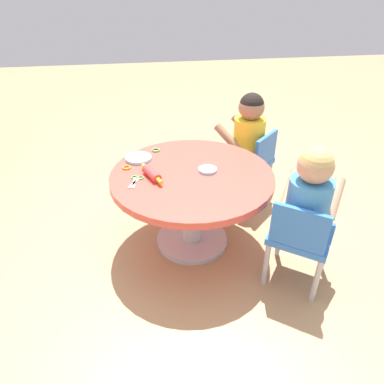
# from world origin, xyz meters

# --- Properties ---
(ground_plane) EXTENTS (10.00, 10.00, 0.00)m
(ground_plane) POSITION_xyz_m (0.00, 0.00, 0.00)
(ground_plane) COLOR tan
(craft_table) EXTENTS (0.92, 0.92, 0.49)m
(craft_table) POSITION_xyz_m (0.00, 0.00, 0.38)
(craft_table) COLOR silver
(craft_table) RESTS_ON ground
(child_chair_left) EXTENTS (0.42, 0.42, 0.54)m
(child_chair_left) POSITION_xyz_m (-0.41, -0.50, 0.31)
(child_chair_left) COLOR #B7B7BC
(child_chair_left) RESTS_ON ground
(seated_child_left) EXTENTS (0.44, 0.42, 0.51)m
(seated_child_left) POSITION_xyz_m (-0.37, -0.52, 0.53)
(seated_child_left) COLOR #3F4772
(seated_child_left) RESTS_ON ground
(child_chair_right) EXTENTS (0.42, 0.42, 0.54)m
(child_chair_right) POSITION_xyz_m (0.42, -0.48, 0.31)
(child_chair_right) COLOR #B7B7BC
(child_chair_right) RESTS_ON ground
(seated_child_right) EXTENTS (0.43, 0.43, 0.51)m
(seated_child_right) POSITION_xyz_m (0.45, -0.46, 0.53)
(seated_child_right) COLOR #3F4772
(seated_child_right) RESTS_ON ground
(rolling_pin) EXTENTS (0.22, 0.11, 0.05)m
(rolling_pin) POSITION_xyz_m (-0.01, 0.22, 0.51)
(rolling_pin) COLOR #D83F3F
(rolling_pin) RESTS_ON craft_table
(craft_scissors) EXTENTS (0.14, 0.09, 0.01)m
(craft_scissors) POSITION_xyz_m (-0.03, 0.31, 0.49)
(craft_scissors) COLOR silver
(craft_scissors) RESTS_ON craft_table
(playdough_blob_0) EXTENTS (0.16, 0.16, 0.02)m
(playdough_blob_0) POSITION_xyz_m (0.22, 0.29, 0.50)
(playdough_blob_0) COLOR #8CCCF2
(playdough_blob_0) RESTS_ON craft_table
(playdough_blob_1) EXTENTS (0.10, 0.10, 0.02)m
(playdough_blob_1) POSITION_xyz_m (0.02, -0.09, 0.50)
(playdough_blob_1) COLOR #8CCCF2
(playdough_blob_1) RESTS_ON craft_table
(cookie_cutter_0) EXTENTS (0.05, 0.05, 0.01)m
(cookie_cutter_0) POSITION_xyz_m (0.32, 0.18, 0.49)
(cookie_cutter_0) COLOR #4CB259
(cookie_cutter_0) RESTS_ON craft_table
(cookie_cutter_1) EXTENTS (0.05, 0.05, 0.01)m
(cookie_cutter_1) POSITION_xyz_m (0.12, 0.36, 0.49)
(cookie_cutter_1) COLOR orange
(cookie_cutter_1) RESTS_ON craft_table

